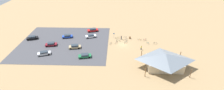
{
  "coord_description": "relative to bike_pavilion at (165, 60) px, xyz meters",
  "views": [
    {
      "loc": [
        2.55,
        56.74,
        32.59
      ],
      "look_at": [
        4.24,
        2.34,
        1.2
      ],
      "focal_mm": 26.82,
      "sensor_mm": 36.0,
      "label": 1
    }
  ],
  "objects": [
    {
      "name": "bicycle_blue_back_row",
      "position": [
        11.28,
        -19.38,
        -2.51
      ],
      "size": [
        1.36,
        1.02,
        0.81
      ],
      "color": "black",
      "rests_on": "ground"
    },
    {
      "name": "bicycle_green_yard_center",
      "position": [
        14.31,
        -16.74,
        -2.51
      ],
      "size": [
        1.72,
        0.5,
        0.79
      ],
      "color": "black",
      "rests_on": "ground"
    },
    {
      "name": "visitor_near_lot",
      "position": [
        5.83,
        -10.41,
        -1.92
      ],
      "size": [
        0.37,
        0.36,
        1.79
      ],
      "color": "#2D3347",
      "rests_on": "ground"
    },
    {
      "name": "bicycle_teal_edge_south",
      "position": [
        2.61,
        -14.83,
        -2.48
      ],
      "size": [
        0.9,
        1.58,
        0.85
      ],
      "color": "black",
      "rests_on": "ground"
    },
    {
      "name": "car_red_near_entry",
      "position": [
        25.82,
        -25.57,
        -2.09
      ],
      "size": [
        5.07,
        3.04,
        1.46
      ],
      "color": "red",
      "rests_on": "parking_lot_asphalt"
    },
    {
      "name": "bicycle_orange_trailside",
      "position": [
        5.5,
        -17.6,
        -2.51
      ],
      "size": [
        1.49,
        0.86,
        0.82
      ],
      "color": "black",
      "rests_on": "ground"
    },
    {
      "name": "ground",
      "position": [
        12.43,
        -13.81,
        -2.87
      ],
      "size": [
        160.0,
        160.0,
        0.0
      ],
      "primitive_type": "plane",
      "color": "#9E7F56",
      "rests_on": "ground"
    },
    {
      "name": "car_blue_inner_stall",
      "position": [
        35.71,
        -19.16,
        -2.14
      ],
      "size": [
        4.52,
        2.66,
        1.36
      ],
      "color": "#1E42B2",
      "rests_on": "parking_lot_asphalt"
    },
    {
      "name": "car_black_front_row",
      "position": [
        49.79,
        -17.27,
        -2.11
      ],
      "size": [
        4.7,
        3.1,
        1.45
      ],
      "color": "black",
      "rests_on": "parking_lot_asphalt"
    },
    {
      "name": "bicycle_white_edge_north",
      "position": [
        11.23,
        -17.34,
        -2.51
      ],
      "size": [
        1.61,
        0.78,
        0.8
      ],
      "color": "black",
      "rests_on": "ground"
    },
    {
      "name": "bicycle_purple_yard_right",
      "position": [
        15.13,
        -15.11,
        -2.47
      ],
      "size": [
        0.93,
        1.62,
        0.91
      ],
      "color": "black",
      "rests_on": "ground"
    },
    {
      "name": "car_tan_by_curb",
      "position": [
        30.63,
        -10.64,
        -2.1
      ],
      "size": [
        4.61,
        2.41,
        1.46
      ],
      "color": "tan",
      "rests_on": "parking_lot_asphalt"
    },
    {
      "name": "lot_sign",
      "position": [
        16.11,
        -19.78,
        -1.45
      ],
      "size": [
        0.56,
        0.08,
        2.2
      ],
      "color": "#99999E",
      "rests_on": "ground"
    },
    {
      "name": "bicycle_silver_by_bin",
      "position": [
        17.28,
        -14.14,
        -2.51
      ],
      "size": [
        0.66,
        1.68,
        0.77
      ],
      "color": "black",
      "rests_on": "ground"
    },
    {
      "name": "car_maroon_second_row",
      "position": [
        40.18,
        -12.19,
        -2.13
      ],
      "size": [
        4.55,
        2.6,
        1.39
      ],
      "color": "maroon",
      "rests_on": "parking_lot_asphalt"
    },
    {
      "name": "car_white_aisle_side",
      "position": [
        25.88,
        -19.77,
        -2.17
      ],
      "size": [
        4.79,
        3.1,
        1.27
      ],
      "color": "white",
      "rests_on": "parking_lot_asphalt"
    },
    {
      "name": "bicycle_teal_near_porch",
      "position": [
        11.37,
        -15.27,
        -2.47
      ],
      "size": [
        1.57,
        0.86,
        0.9
      ],
      "color": "black",
      "rests_on": "ground"
    },
    {
      "name": "trash_bin",
      "position": [
        9.42,
        -19.14,
        -2.42
      ],
      "size": [
        0.6,
        0.6,
        0.9
      ],
      "primitive_type": "cylinder",
      "color": "brown",
      "rests_on": "ground"
    },
    {
      "name": "bicycle_black_yard_left",
      "position": [
        -0.33,
        -14.9,
        -2.5
      ],
      "size": [
        1.74,
        0.48,
        0.82
      ],
      "color": "black",
      "rests_on": "ground"
    },
    {
      "name": "car_green_far_end",
      "position": [
        25.83,
        -4.69,
        -2.16
      ],
      "size": [
        4.63,
        2.66,
        1.3
      ],
      "color": "#1E6B3D",
      "rests_on": "parking_lot_asphalt"
    },
    {
      "name": "parking_lot_asphalt",
      "position": [
        35.8,
        -14.65,
        -2.84
      ],
      "size": [
        34.91,
        29.47,
        0.05
      ],
      "primitive_type": "cube",
      "color": "#424247",
      "rests_on": "ground"
    },
    {
      "name": "bike_pavilion",
      "position": [
        0.0,
        0.0,
        0.0
      ],
      "size": [
        13.45,
        9.86,
        5.0
      ],
      "color": "#C6B28E",
      "rests_on": "ground"
    },
    {
      "name": "visitor_by_pavilion",
      "position": [
        13.06,
        -18.3,
        -1.98
      ],
      "size": [
        0.4,
        0.4,
        1.69
      ],
      "color": "#2D3347",
      "rests_on": "ground"
    },
    {
      "name": "bicycle_yellow_lone_west",
      "position": [
        14.65,
        -18.99,
        -2.48
      ],
      "size": [
        1.78,
        0.51,
        0.88
      ],
      "color": "black",
      "rests_on": "ground"
    },
    {
      "name": "bicycle_red_mid_cluster",
      "position": [
        3.43,
        -17.66,
        -2.49
      ],
      "size": [
        1.61,
        0.73,
        0.86
      ],
      "color": "black",
      "rests_on": "ground"
    },
    {
      "name": "car_silver_mid_lot",
      "position": [
        40.46,
        -5.86,
        -2.15
      ],
      "size": [
        4.77,
        3.07,
        1.32
      ],
      "color": "#BCBCC1",
      "rests_on": "parking_lot_asphalt"
    }
  ]
}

